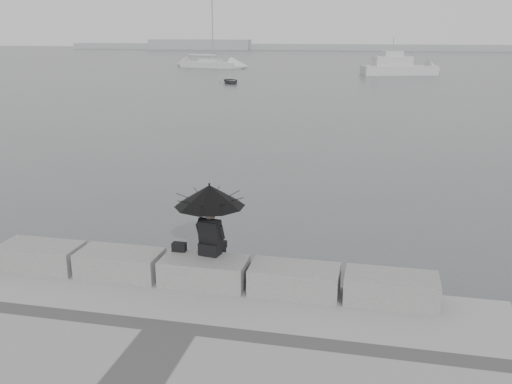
% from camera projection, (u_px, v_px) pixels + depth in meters
% --- Properties ---
extents(ground, '(360.00, 360.00, 0.00)m').
position_uv_depth(ground, '(212.00, 297.00, 11.25)').
color(ground, '#46484B').
rests_on(ground, ground).
extents(stone_block_far_left, '(1.60, 0.80, 0.50)m').
position_uv_depth(stone_block_far_left, '(41.00, 256.00, 11.34)').
color(stone_block_far_left, slate).
rests_on(stone_block_far_left, promenade).
extents(stone_block_left, '(1.60, 0.80, 0.50)m').
position_uv_depth(stone_block_left, '(120.00, 264.00, 10.98)').
color(stone_block_left, slate).
rests_on(stone_block_left, promenade).
extents(stone_block_centre, '(1.60, 0.80, 0.50)m').
position_uv_depth(stone_block_centre, '(204.00, 271.00, 10.63)').
color(stone_block_centre, slate).
rests_on(stone_block_centre, promenade).
extents(stone_block_right, '(1.60, 0.80, 0.50)m').
position_uv_depth(stone_block_right, '(294.00, 280.00, 10.27)').
color(stone_block_right, slate).
rests_on(stone_block_right, promenade).
extents(stone_block_far_right, '(1.60, 0.80, 0.50)m').
position_uv_depth(stone_block_far_right, '(391.00, 289.00, 9.91)').
color(stone_block_far_right, slate).
rests_on(stone_block_far_right, promenade).
extents(seated_person, '(1.32, 1.32, 1.39)m').
position_uv_depth(seated_person, '(210.00, 202.00, 10.52)').
color(seated_person, black).
rests_on(seated_person, stone_block_centre).
extents(bag, '(0.26, 0.15, 0.17)m').
position_uv_depth(bag, '(179.00, 247.00, 10.91)').
color(bag, black).
rests_on(bag, stone_block_centre).
extents(distant_landmass, '(180.00, 8.00, 2.80)m').
position_uv_depth(distant_landmass, '(346.00, 47.00, 157.81)').
color(distant_landmass, gray).
rests_on(distant_landmass, ground).
extents(sailboat_left, '(9.17, 4.56, 12.90)m').
position_uv_depth(sailboat_left, '(210.00, 64.00, 82.37)').
color(sailboat_left, '#BDBDBF').
rests_on(sailboat_left, ground).
extents(motor_cruiser, '(9.29, 5.41, 4.50)m').
position_uv_depth(motor_cruiser, '(399.00, 67.00, 68.48)').
color(motor_cruiser, '#BDBDBF').
rests_on(motor_cruiser, ground).
extents(dinghy, '(3.17, 2.62, 0.50)m').
position_uv_depth(dinghy, '(231.00, 81.00, 57.42)').
color(dinghy, slate).
rests_on(dinghy, ground).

